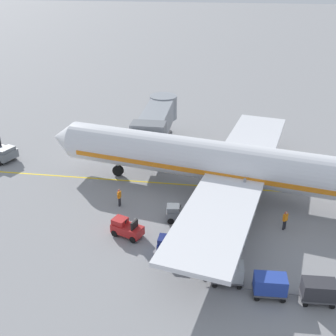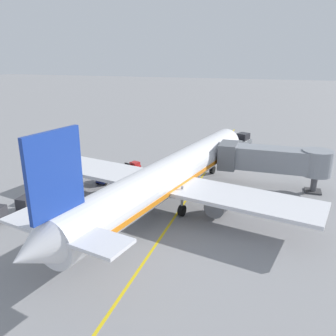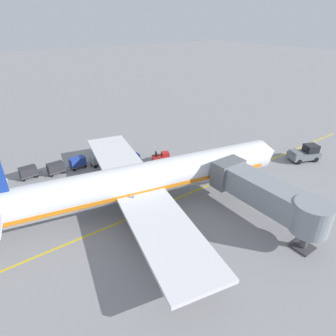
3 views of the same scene
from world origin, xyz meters
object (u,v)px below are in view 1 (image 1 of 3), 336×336
Objects in this scene: baggage_tug_trailing at (173,246)px; baggage_tug_spare at (180,213)px; baggage_cart_second_in_train at (270,284)px; ground_crew_wing_walker at (285,219)px; baggage_tug_lead at (126,228)px; ground_crew_loader at (119,197)px; baggage_cart_third_in_train at (319,290)px; parked_airliner at (231,164)px; baggage_cart_front at (228,272)px; ground_crew_marshaller at (199,227)px; jet_bridge at (157,120)px.

baggage_tug_spare is (4.57, 0.03, 0.00)m from baggage_tug_trailing.
baggage_cart_second_in_train is 8.15m from ground_crew_wing_walker.
baggage_tug_lead reaches higher than baggage_cart_second_in_train.
baggage_cart_third_in_train is at bearing -122.00° from ground_crew_loader.
baggage_cart_second_in_train is 1.73× the size of ground_crew_loader.
parked_airliner reaches higher than baggage_cart_front.
ground_crew_loader and ground_crew_marshaller have the same top height.
ground_crew_wing_walker is 1.00× the size of ground_crew_loader.
parked_airliner is 14.55m from baggage_cart_third_in_train.
baggage_tug_trailing is at bearing -179.59° from baggage_tug_spare.
baggage_cart_front is 1.00× the size of baggage_cart_second_in_train.
baggage_cart_second_in_train is at bearing -153.74° from jet_bridge.
ground_crew_loader is 1.00× the size of ground_crew_marshaller.
baggage_tug_spare is 1.56× the size of ground_crew_wing_walker.
ground_crew_wing_walker is at bearing -90.46° from baggage_tug_spare.
jet_bridge is 4.78× the size of baggage_tug_spare.
baggage_tug_lead is at bearing -159.05° from ground_crew_loader.
baggage_tug_trailing is at bearing 57.05° from baggage_cart_front.
baggage_tug_trailing is at bearing -166.91° from jet_bridge.
parked_airliner is at bearing -38.41° from baggage_tug_spare.
ground_crew_wing_walker and ground_crew_loader have the same top height.
baggage_cart_front is at bearing 72.82° from baggage_cart_second_in_train.
ground_crew_marshaller is (-3.71, -7.35, 0.00)m from ground_crew_loader.
baggage_tug_lead is 12.81m from ground_crew_wing_walker.
ground_crew_wing_walker and ground_crew_marshaller have the same top height.
ground_crew_loader is at bearing 42.72° from baggage_tug_trailing.
parked_airliner reaches higher than baggage_tug_lead.
ground_crew_loader is (-3.46, 9.62, -2.23)m from parked_airliner.
baggage_tug_spare is at bearing 50.52° from baggage_cart_third_in_train.
baggage_tug_lead is at bearing 102.32° from ground_crew_wing_walker.
parked_airliner is 12.68× the size of baggage_cart_third_in_train.
parked_airliner is 13.43× the size of baggage_tug_lead.
ground_crew_marshaller reaches higher than baggage_tug_trailing.
baggage_tug_lead and baggage_tug_spare have the same top height.
baggage_tug_lead is 14.79m from baggage_cart_third_in_train.
baggage_tug_lead is at bearing -178.30° from jet_bridge.
jet_bridge reaches higher than baggage_tug_trailing.
baggage_tug_spare is (2.80, -3.96, 0.00)m from baggage_tug_lead.
ground_crew_wing_walker is 7.14m from ground_crew_marshaller.
jet_bridge is 7.45× the size of ground_crew_loader.
baggage_tug_trailing is 0.87× the size of baggage_cart_third_in_train.
ground_crew_wing_walker is 1.00× the size of ground_crew_marshaller.
baggage_cart_front is at bearing -158.81° from jet_bridge.
ground_crew_marshaller reaches higher than baggage_cart_second_in_train.
ground_crew_loader is (1.63, 14.18, 0.00)m from ground_crew_wing_walker.
ground_crew_loader reaches higher than baggage_tug_trailing.
jet_bridge is (9.84, 8.47, 0.27)m from parked_airliner.
baggage_cart_front is at bearing -132.06° from ground_crew_loader.
baggage_tug_lead reaches higher than baggage_cart_third_in_train.
baggage_cart_second_in_train and baggage_cart_third_in_train have the same top height.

